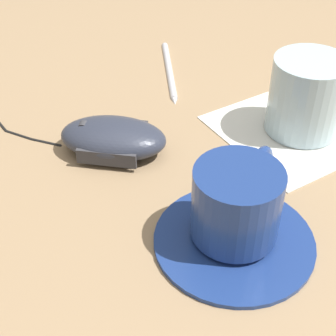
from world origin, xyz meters
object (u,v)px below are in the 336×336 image
saucer (234,239)px  computer_mouse (113,138)px  coffee_cup (238,201)px  drinking_glass (307,96)px  pen (169,69)px

saucer → computer_mouse: computer_mouse is taller
computer_mouse → coffee_cup: bearing=92.7°
drinking_glass → pen: (0.02, -0.19, -0.04)m
pen → drinking_glass: bearing=97.3°
saucer → computer_mouse: 0.17m
saucer → drinking_glass: size_ratio=1.67×
saucer → coffee_cup: 0.04m
saucer → coffee_cup: size_ratio=1.36×
coffee_cup → computer_mouse: (0.01, -0.17, -0.02)m
drinking_glass → computer_mouse: bearing=-29.5°
coffee_cup → pen: 0.30m
pen → computer_mouse: bearing=30.7°
coffee_cup → drinking_glass: 0.18m
saucer → pen: (-0.15, -0.26, 0.00)m
coffee_cup → pen: bearing=-119.7°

